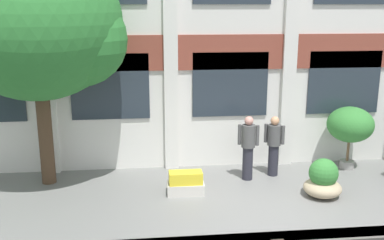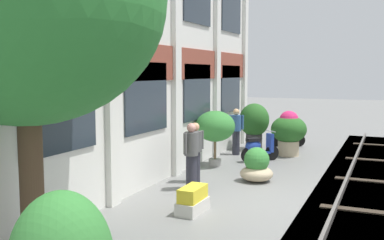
% 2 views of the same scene
% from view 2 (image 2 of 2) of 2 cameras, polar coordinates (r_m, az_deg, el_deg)
% --- Properties ---
extents(ground_plane, '(80.00, 80.00, 0.00)m').
position_cam_2_polar(ground_plane, '(10.26, 8.37, -10.14)').
color(ground_plane, slate).
extents(apartment_facade, '(16.01, 0.64, 7.65)m').
position_cam_2_polar(apartment_facade, '(11.11, -7.00, 10.99)').
color(apartment_facade, silver).
rests_on(apartment_facade, ground).
extents(rail_tracks, '(23.65, 2.80, 0.43)m').
position_cam_2_polar(rail_tracks, '(9.97, 21.94, -11.82)').
color(rail_tracks, '#4C473F').
rests_on(rail_tracks, ground).
extents(broadleaf_tree, '(4.13, 3.94, 5.65)m').
position_cam_2_polar(broadleaf_tree, '(6.78, -20.46, 13.47)').
color(broadleaf_tree, '#4C3826').
rests_on(broadleaf_tree, ground).
extents(potted_plant_wide_bowl, '(0.87, 0.87, 0.90)m').
position_cam_2_polar(potted_plant_wide_bowl, '(11.96, 8.20, -5.91)').
color(potted_plant_wide_bowl, tan).
rests_on(potted_plant_wide_bowl, ground).
extents(potted_plant_stone_basin, '(1.21, 1.21, 1.55)m').
position_cam_2_polar(potted_plant_stone_basin, '(15.71, 12.18, -1.32)').
color(potted_plant_stone_basin, tan).
rests_on(potted_plant_stone_basin, ground).
extents(potted_plant_square_trough, '(0.87, 0.43, 0.55)m').
position_cam_2_polar(potted_plant_square_trough, '(9.28, 0.09, -10.17)').
color(potted_plant_square_trough, beige).
rests_on(potted_plant_square_trough, ground).
extents(potted_plant_glazed_jar, '(1.10, 1.10, 1.72)m').
position_cam_2_polar(potted_plant_glazed_jar, '(16.65, 7.90, -0.35)').
color(potted_plant_glazed_jar, '#333333').
rests_on(potted_plant_glazed_jar, ground).
extents(potted_plant_terracotta_small, '(1.22, 1.22, 1.69)m').
position_cam_2_polar(potted_plant_terracotta_small, '(13.63, 2.95, -0.90)').
color(potted_plant_terracotta_small, gray).
rests_on(potted_plant_terracotta_small, ground).
extents(scooter_near_curb, '(1.09, 0.98, 0.98)m').
position_cam_2_polar(scooter_near_curb, '(14.56, 8.44, -3.54)').
color(scooter_near_curb, black).
rests_on(scooter_near_curb, ground).
extents(scooter_second_parked, '(0.71, 1.31, 0.98)m').
position_cam_2_polar(scooter_second_parked, '(17.68, 11.78, -1.90)').
color(scooter_second_parked, black).
rests_on(scooter_second_parked, ground).
extents(resident_by_doorway, '(0.34, 0.50, 1.61)m').
position_cam_2_polar(resident_by_doorway, '(15.60, 5.62, -1.29)').
color(resident_by_doorway, '#282833').
rests_on(resident_by_doorway, ground).
extents(resident_watching_tracks, '(0.51, 0.34, 1.64)m').
position_cam_2_polar(resident_watching_tracks, '(10.89, -0.09, -4.37)').
color(resident_watching_tracks, '#282833').
rests_on(resident_watching_tracks, ground).
extents(resident_near_plants, '(0.47, 0.34, 1.56)m').
position_cam_2_polar(resident_near_plants, '(11.63, 0.41, -3.92)').
color(resident_near_plants, '#282833').
rests_on(resident_near_plants, ground).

